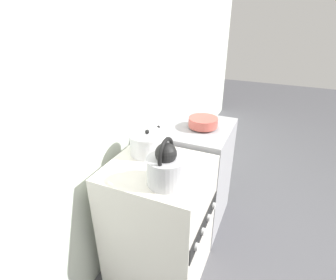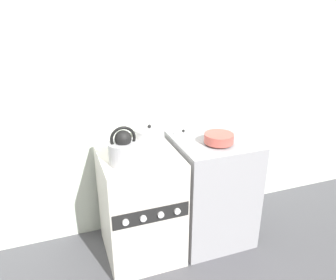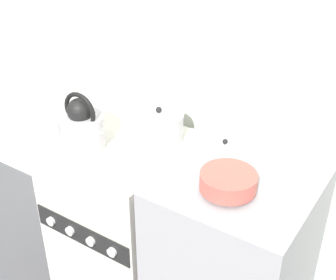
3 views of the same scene
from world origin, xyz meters
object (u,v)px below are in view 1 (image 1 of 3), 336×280
object	(u,v)px
stove	(159,222)
enamel_bowl	(203,122)
kettle	(166,167)
cooking_pot	(148,143)
loose_pot_lid	(159,129)

from	to	relation	value
stove	enamel_bowl	world-z (taller)	enamel_bowl
kettle	cooking_pot	xyz separation A→B (m)	(0.25, 0.24, -0.03)
cooking_pot	loose_pot_lid	bearing A→B (deg)	12.85
enamel_bowl	loose_pot_lid	size ratio (longest dim) A/B	1.33
stove	loose_pot_lid	world-z (taller)	loose_pot_lid
kettle	stove	bearing A→B (deg)	40.91
cooking_pot	enamel_bowl	world-z (taller)	cooking_pot
kettle	cooking_pot	distance (m)	0.35
stove	cooking_pot	xyz separation A→B (m)	(0.13, 0.13, 0.49)
stove	loose_pot_lid	size ratio (longest dim) A/B	5.21
kettle	enamel_bowl	size ratio (longest dim) A/B	1.21
stove	cooking_pot	distance (m)	0.53
cooking_pot	loose_pot_lid	world-z (taller)	cooking_pot
cooking_pot	enamel_bowl	xyz separation A→B (m)	(0.47, -0.22, 0.01)
stove	enamel_bowl	distance (m)	0.78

